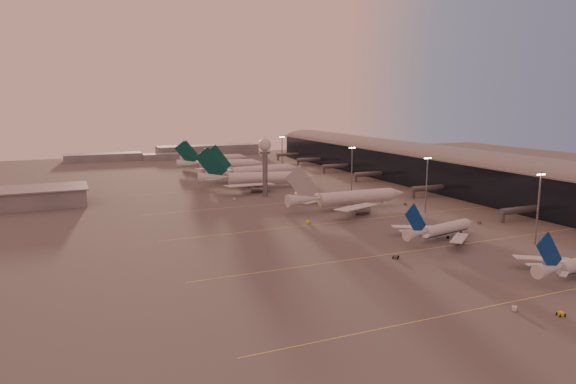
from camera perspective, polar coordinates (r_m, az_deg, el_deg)
name	(u,v)px	position (r m, az deg, el deg)	size (l,w,h in m)	color
ground	(393,265)	(157.49, 11.61, -8.00)	(700.00, 700.00, 0.00)	#555252
taxiway_markings	(375,218)	(218.45, 9.68, -2.83)	(180.00, 185.25, 0.02)	#EFD954
terminal	(440,168)	(305.44, 16.50, 2.58)	(57.00, 362.00, 23.04)	black
radar_tower	(265,156)	(260.36, -2.58, 4.06)	(6.40, 6.40, 31.10)	slate
mast_a	(538,205)	(192.66, 26.06, -1.29)	(3.60, 0.56, 25.00)	slate
mast_b	(427,182)	(229.57, 15.16, 1.08)	(3.60, 0.56, 25.00)	slate
mast_c	(352,168)	(271.66, 7.11, 2.71)	(3.60, 0.56, 25.00)	slate
mast_d	(282,152)	(350.88, -0.66, 4.45)	(3.60, 0.56, 25.00)	slate
distant_horizon	(179,152)	(458.20, -12.05, 4.32)	(165.00, 37.50, 9.00)	slate
narrowbody_mid	(441,231)	(189.44, 16.68, -4.19)	(37.46, 29.58, 14.82)	silver
widebody_white	(349,201)	(233.71, 6.76, -0.97)	(61.13, 48.99, 21.51)	silver
greentail_a	(256,181)	(287.65, -3.53, 1.26)	(64.59, 51.62, 23.77)	silver
greentail_b	(255,173)	(318.92, -3.71, 2.10)	(62.88, 50.62, 22.84)	silver
greentail_c	(221,166)	(358.06, -7.50, 2.89)	(59.24, 47.33, 21.82)	silver
greentail_d	(215,160)	(398.62, -8.16, 3.54)	(53.16, 42.93, 19.31)	silver
gsv_truck_a	(515,306)	(133.77, 23.89, -11.47)	(5.75, 5.07, 2.29)	silver
gsv_tug_near	(561,314)	(135.24, 28.06, -11.88)	(2.75, 3.75, 0.96)	yellow
gsv_tug_mid	(396,257)	(164.11, 11.89, -7.05)	(4.46, 4.55, 1.14)	#595B5E
gsv_truck_b	(480,221)	(218.57, 20.56, -3.00)	(6.16, 2.59, 2.43)	#595B5E
gsv_truck_c	(309,220)	(204.97, 2.30, -3.18)	(6.32, 5.45, 2.50)	yellow
gsv_catering_b	(406,201)	(246.87, 12.94, -0.96)	(5.45, 3.34, 4.16)	#595B5E
gsv_tug_far	(303,197)	(258.76, 1.64, -0.54)	(3.79, 4.33, 1.06)	silver
gsv_truck_d	(234,198)	(254.13, -6.04, -0.65)	(2.20, 5.69, 2.30)	silver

